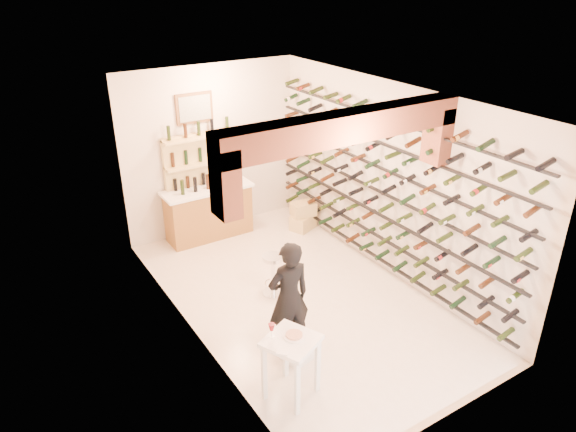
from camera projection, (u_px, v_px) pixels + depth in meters
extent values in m
plane|color=beige|center=(298.00, 296.00, 8.47)|extent=(6.00, 6.00, 0.00)
cube|color=beige|center=(212.00, 150.00, 10.06)|extent=(3.50, 0.02, 3.20)
cube|color=beige|center=(459.00, 306.00, 5.49)|extent=(3.50, 0.02, 3.20)
cube|color=beige|center=(187.00, 235.00, 6.93)|extent=(0.02, 6.00, 3.20)
cube|color=beige|center=(389.00, 181.00, 8.62)|extent=(0.02, 6.00, 3.20)
cube|color=#A15439|center=(300.00, 96.00, 7.09)|extent=(3.50, 6.00, 0.02)
cube|color=#AA573B|center=(346.00, 127.00, 6.40)|extent=(3.50, 0.35, 0.36)
cube|color=#AA573B|center=(225.00, 182.00, 5.77)|extent=(0.24, 0.35, 0.80)
cube|color=#AA573B|center=(438.00, 135.00, 7.35)|extent=(0.24, 0.35, 0.80)
cube|color=black|center=(375.00, 256.00, 9.13)|extent=(0.06, 5.70, 0.03)
cube|color=black|center=(377.00, 235.00, 8.95)|extent=(0.06, 5.70, 0.03)
cube|color=black|center=(379.00, 214.00, 8.78)|extent=(0.06, 5.70, 0.03)
cube|color=black|center=(381.00, 192.00, 8.61)|extent=(0.06, 5.70, 0.03)
cube|color=black|center=(383.00, 169.00, 8.44)|extent=(0.06, 5.70, 0.03)
cube|color=black|center=(384.00, 144.00, 8.26)|extent=(0.06, 5.70, 0.03)
cube|color=black|center=(387.00, 119.00, 8.09)|extent=(0.06, 5.70, 0.03)
cube|color=olive|center=(209.00, 214.00, 10.13)|extent=(1.60, 0.55, 0.96)
cube|color=white|center=(207.00, 189.00, 9.92)|extent=(1.70, 0.62, 0.05)
cube|color=tan|center=(201.00, 184.00, 10.12)|extent=(1.40, 0.10, 2.00)
cube|color=tan|center=(205.00, 212.00, 10.28)|extent=(1.40, 0.28, 0.04)
cube|color=tan|center=(204.00, 188.00, 10.06)|extent=(1.40, 0.28, 0.04)
cube|color=tan|center=(202.00, 163.00, 9.84)|extent=(1.40, 0.28, 0.04)
cube|color=tan|center=(200.00, 137.00, 9.63)|extent=(1.40, 0.28, 0.04)
cube|color=brown|center=(194.00, 108.00, 9.53)|extent=(0.70, 0.04, 0.55)
cube|color=#99998C|center=(195.00, 108.00, 9.51)|extent=(0.60, 0.01, 0.45)
cube|color=white|center=(291.00, 341.00, 6.21)|extent=(0.76, 0.76, 0.06)
cube|color=white|center=(297.00, 388.00, 6.10)|extent=(0.06, 0.06, 0.78)
cube|color=white|center=(318.00, 365.00, 6.45)|extent=(0.06, 0.06, 0.78)
cube|color=white|center=(264.00, 373.00, 6.33)|extent=(0.06, 0.06, 0.78)
cube|color=white|center=(286.00, 351.00, 6.68)|extent=(0.06, 0.06, 0.78)
cylinder|color=white|center=(294.00, 336.00, 6.24)|extent=(0.27, 0.27, 0.02)
cylinder|color=#BF7266|center=(294.00, 335.00, 6.23)|extent=(0.20, 0.20, 0.02)
cube|color=white|center=(283.00, 351.00, 6.00)|extent=(0.19, 0.19, 0.02)
cylinder|color=white|center=(272.00, 336.00, 6.24)|extent=(0.08, 0.08, 0.00)
cylinder|color=white|center=(272.00, 333.00, 6.22)|extent=(0.01, 0.01, 0.10)
cone|color=#60080E|center=(272.00, 327.00, 6.19)|extent=(0.08, 0.08, 0.09)
cube|color=white|center=(297.00, 347.00, 7.04)|extent=(0.39, 0.39, 0.41)
imported|color=black|center=(289.00, 298.00, 7.00)|extent=(0.63, 0.44, 1.64)
cylinder|color=silver|center=(274.00, 292.00, 8.54)|extent=(0.36, 0.36, 0.03)
cylinder|color=silver|center=(273.00, 276.00, 8.40)|extent=(0.07, 0.07, 0.63)
cylinder|color=silver|center=(273.00, 258.00, 8.26)|extent=(0.34, 0.34, 0.06)
torus|color=silver|center=(273.00, 283.00, 8.46)|extent=(0.27, 0.27, 0.02)
cube|color=tan|center=(303.00, 222.00, 10.56)|extent=(0.59, 0.50, 0.30)
cube|color=tan|center=(303.00, 209.00, 10.44)|extent=(0.49, 0.37, 0.27)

